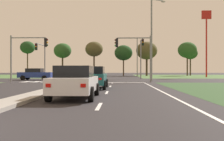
# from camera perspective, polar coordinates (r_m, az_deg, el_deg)

# --- Properties ---
(ground_plane) EXTENTS (200.00, 200.00, 0.00)m
(ground_plane) POSITION_cam_1_polar(r_m,az_deg,el_deg) (35.65, -5.24, -2.06)
(ground_plane) COLOR #282628
(grass_verge_far_right) EXTENTS (35.00, 35.00, 0.01)m
(grass_verge_far_right) POSITION_cam_1_polar(r_m,az_deg,el_deg) (63.55, 21.14, -1.13)
(grass_verge_far_right) COLOR #476B38
(grass_verge_far_right) RESTS_ON ground
(median_island_near) EXTENTS (1.20, 22.00, 0.14)m
(median_island_near) POSITION_cam_1_polar(r_m,az_deg,el_deg) (16.96, -12.93, -4.16)
(median_island_near) COLOR gray
(median_island_near) RESTS_ON ground
(median_island_far) EXTENTS (1.20, 36.00, 0.14)m
(median_island_far) POSITION_cam_1_polar(r_m,az_deg,el_deg) (60.53, -2.42, -1.12)
(median_island_far) COLOR gray
(median_island_far) RESTS_ON ground
(lane_dash_near) EXTENTS (0.14, 2.00, 0.01)m
(lane_dash_near) POSITION_cam_1_polar(r_m,az_deg,el_deg) (9.77, -2.80, -7.65)
(lane_dash_near) COLOR silver
(lane_dash_near) RESTS_ON ground
(lane_dash_second) EXTENTS (0.14, 2.00, 0.01)m
(lane_dash_second) POSITION_cam_1_polar(r_m,az_deg,el_deg) (15.72, -1.12, -4.72)
(lane_dash_second) COLOR silver
(lane_dash_second) RESTS_ON ground
(lane_dash_third) EXTENTS (0.14, 2.00, 0.01)m
(lane_dash_third) POSITION_cam_1_polar(r_m,az_deg,el_deg) (21.70, -0.37, -3.41)
(lane_dash_third) COLOR silver
(lane_dash_third) RESTS_ON ground
(lane_dash_fourth) EXTENTS (0.14, 2.00, 0.01)m
(lane_dash_fourth) POSITION_cam_1_polar(r_m,az_deg,el_deg) (27.69, 0.06, -2.66)
(lane_dash_fourth) COLOR silver
(lane_dash_fourth) RESTS_ON ground
(edge_line_right) EXTENTS (0.14, 24.00, 0.01)m
(edge_line_right) POSITION_cam_1_polar(r_m,az_deg,el_deg) (17.61, 10.14, -4.21)
(edge_line_right) COLOR silver
(edge_line_right) RESTS_ON ground
(stop_bar_near) EXTENTS (6.40, 0.50, 0.01)m
(stop_bar_near) POSITION_cam_1_polar(r_m,az_deg,el_deg) (28.40, 0.70, -2.59)
(stop_bar_near) COLOR silver
(stop_bar_near) RESTS_ON ground
(crosswalk_bar_near) EXTENTS (0.70, 2.80, 0.01)m
(crosswalk_bar_near) POSITION_cam_1_polar(r_m,az_deg,el_deg) (32.02, -17.83, -2.29)
(crosswalk_bar_near) COLOR silver
(crosswalk_bar_near) RESTS_ON ground
(crosswalk_bar_second) EXTENTS (0.70, 2.80, 0.01)m
(crosswalk_bar_second) POSITION_cam_1_polar(r_m,az_deg,el_deg) (31.66, -15.87, -2.32)
(crosswalk_bar_second) COLOR silver
(crosswalk_bar_second) RESTS_ON ground
(crosswalk_bar_third) EXTENTS (0.70, 2.80, 0.01)m
(crosswalk_bar_third) POSITION_cam_1_polar(r_m,az_deg,el_deg) (31.33, -13.86, -2.34)
(crosswalk_bar_third) COLOR silver
(crosswalk_bar_third) RESTS_ON ground
(crosswalk_bar_fourth) EXTENTS (0.70, 2.80, 0.01)m
(crosswalk_bar_fourth) POSITION_cam_1_polar(r_m,az_deg,el_deg) (31.04, -11.81, -2.37)
(crosswalk_bar_fourth) COLOR silver
(crosswalk_bar_fourth) RESTS_ON ground
(crosswalk_bar_fifth) EXTENTS (0.70, 2.80, 0.01)m
(crosswalk_bar_fifth) POSITION_cam_1_polar(r_m,az_deg,el_deg) (30.80, -9.73, -2.38)
(crosswalk_bar_fifth) COLOR silver
(crosswalk_bar_fifth) RESTS_ON ground
(crosswalk_bar_sixth) EXTENTS (0.70, 2.80, 0.01)m
(crosswalk_bar_sixth) POSITION_cam_1_polar(r_m,az_deg,el_deg) (30.59, -7.61, -2.40)
(crosswalk_bar_sixth) COLOR silver
(crosswalk_bar_sixth) RESTS_ON ground
(car_red_near) EXTENTS (1.96, 4.20, 1.57)m
(car_red_near) POSITION_cam_1_polar(r_m,az_deg,el_deg) (54.25, -5.41, -0.49)
(car_red_near) COLOR #A31919
(car_red_near) RESTS_ON ground
(car_blue_second) EXTENTS (4.49, 2.04, 1.57)m
(car_blue_second) POSITION_cam_1_polar(r_m,az_deg,el_deg) (37.33, -16.04, -0.74)
(car_blue_second) COLOR navy
(car_blue_second) RESTS_ON ground
(car_teal_third) EXTENTS (2.08, 4.55, 1.58)m
(car_teal_third) POSITION_cam_1_polar(r_m,az_deg,el_deg) (19.26, -4.19, -1.45)
(car_teal_third) COLOR #19565B
(car_teal_third) RESTS_ON ground
(car_white_fourth) EXTENTS (2.00, 4.53, 1.52)m
(car_white_fourth) POSITION_cam_1_polar(r_m,az_deg,el_deg) (12.62, -7.87, -2.39)
(car_white_fourth) COLOR silver
(car_white_fourth) RESTS_ON ground
(traffic_signal_near_left) EXTENTS (4.17, 0.32, 5.12)m
(traffic_signal_near_left) POSITION_cam_1_polar(r_m,az_deg,el_deg) (30.63, -18.09, 4.17)
(traffic_signal_near_left) COLOR gray
(traffic_signal_near_left) RESTS_ON ground
(traffic_signal_near_right) EXTENTS (3.98, 0.32, 5.05)m
(traffic_signal_near_right) POSITION_cam_1_polar(r_m,az_deg,el_deg) (28.91, 5.33, 4.32)
(traffic_signal_near_right) COLOR gray
(traffic_signal_near_right) RESTS_ON ground
(traffic_signal_far_right) EXTENTS (0.32, 3.90, 6.11)m
(traffic_signal_far_right) POSITION_cam_1_polar(r_m,az_deg,el_deg) (40.90, 6.32, 4.00)
(traffic_signal_far_right) COLOR gray
(traffic_signal_far_right) RESTS_ON ground
(traffic_signal_far_left) EXTENTS (0.32, 4.72, 5.43)m
(traffic_signal_far_left) POSITION_cam_1_polar(r_m,az_deg,el_deg) (42.02, -14.80, 3.38)
(traffic_signal_far_left) COLOR gray
(traffic_signal_far_left) RESTS_ON ground
(street_lamp_second) EXTENTS (1.90, 1.03, 9.96)m
(street_lamp_second) POSITION_cam_1_polar(r_m,az_deg,el_deg) (32.72, 8.67, 7.41)
(street_lamp_second) COLOR gray
(street_lamp_second) RESTS_ON ground
(street_lamp_third) EXTENTS (1.98, 0.98, 8.41)m
(street_lamp_third) POSITION_cam_1_polar(r_m,az_deg,el_deg) (58.03, 5.25, 3.42)
(street_lamp_third) COLOR gray
(street_lamp_third) RESTS_ON ground
(pedestrian_at_median) EXTENTS (0.34, 0.34, 1.83)m
(pedestrian_at_median) POSITION_cam_1_polar(r_m,az_deg,el_deg) (48.44, -3.12, -0.02)
(pedestrian_at_median) COLOR #232833
(pedestrian_at_median) RESTS_ON median_island_far
(fastfood_pole_sign) EXTENTS (1.80, 0.40, 12.65)m
(fastfood_pole_sign) POSITION_cam_1_polar(r_m,az_deg,el_deg) (54.23, 19.52, 8.35)
(fastfood_pole_sign) COLOR red
(fastfood_pole_sign) RESTS_ON ground
(treeline_near) EXTENTS (3.67, 3.67, 8.64)m
(treeline_near) POSITION_cam_1_polar(r_m,az_deg,el_deg) (70.85, -17.61, 4.68)
(treeline_near) COLOR #423323
(treeline_near) RESTS_ON ground
(treeline_second) EXTENTS (4.17, 4.17, 7.77)m
(treeline_second) POSITION_cam_1_polar(r_m,az_deg,el_deg) (64.97, -10.52, 4.15)
(treeline_second) COLOR #423323
(treeline_second) RESTS_ON ground
(treeline_third) EXTENTS (4.19, 4.19, 8.13)m
(treeline_third) POSITION_cam_1_polar(r_m,az_deg,el_deg) (63.66, -3.85, 4.55)
(treeline_third) COLOR #423323
(treeline_third) RESTS_ON ground
(treeline_fourth) EXTENTS (4.24, 4.24, 7.23)m
(treeline_fourth) POSITION_cam_1_polar(r_m,az_deg,el_deg) (62.96, 2.47, 3.78)
(treeline_fourth) COLOR #423323
(treeline_fourth) RESTS_ON ground
(treeline_fifth) EXTENTS (4.93, 4.93, 8.02)m
(treeline_fifth) POSITION_cam_1_polar(r_m,az_deg,el_deg) (63.17, 7.42, 4.21)
(treeline_fifth) COLOR #423323
(treeline_fifth) RESTS_ON ground
(treeline_sixth) EXTENTS (3.53, 3.53, 7.03)m
(treeline_sixth) POSITION_cam_1_polar(r_m,az_deg,el_deg) (68.60, 16.40, 3.54)
(treeline_sixth) COLOR #423323
(treeline_sixth) RESTS_ON ground
(treeline_seventh) EXTENTS (4.49, 4.49, 8.09)m
(treeline_seventh) POSITION_cam_1_polar(r_m,az_deg,el_deg) (66.72, 15.79, 4.22)
(treeline_seventh) COLOR #423323
(treeline_seventh) RESTS_ON ground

